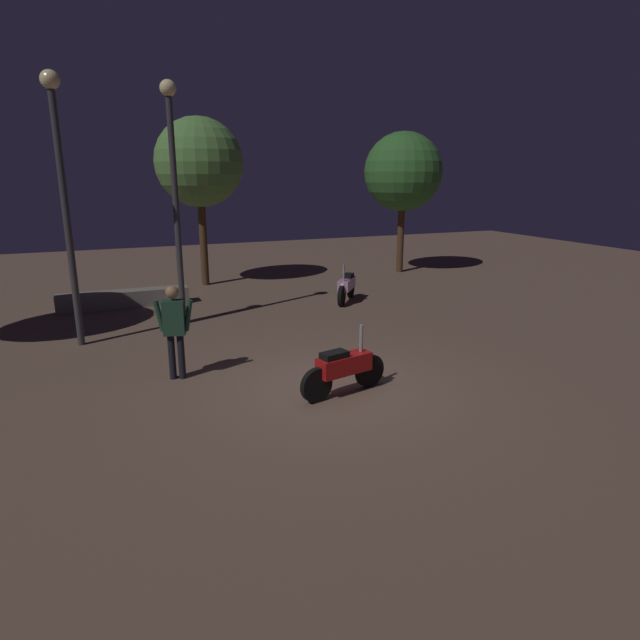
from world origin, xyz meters
TOP-DOWN VIEW (x-y plane):
  - ground_plane at (0.00, 0.00)m, footprint 40.00×40.00m
  - motorcycle_red_foreground at (0.05, -0.32)m, footprint 1.64×0.51m
  - motorcycle_pink_parked_left at (2.95, 5.63)m, footprint 1.12×1.35m
  - person_rider_beside at (-2.33, 1.44)m, footprint 0.66×0.33m
  - streetlamp_near at (-1.65, 5.07)m, footprint 0.36×0.36m
  - streetlamp_far at (-3.90, 4.21)m, footprint 0.36×0.36m
  - tree_left_bg at (-0.21, 9.59)m, footprint 2.70×2.70m
  - tree_right_bg at (6.83, 9.24)m, footprint 2.73×2.73m
  - planter_wall_low at (-2.84, 7.38)m, footprint 3.37×0.50m

SIDE VIEW (x-z plane):
  - ground_plane at x=0.00m, z-range 0.00..0.00m
  - planter_wall_low at x=-2.84m, z-range 0.00..0.45m
  - motorcycle_red_foreground at x=0.05m, z-range -0.12..0.99m
  - motorcycle_pink_parked_left at x=2.95m, z-range -0.12..0.99m
  - person_rider_beside at x=-2.33m, z-range 0.16..1.82m
  - streetlamp_far at x=-3.90m, z-range 0.69..6.04m
  - streetlamp_near at x=-1.65m, z-range 0.70..6.13m
  - tree_right_bg at x=6.83m, z-range 1.08..5.99m
  - tree_left_bg at x=-0.21m, z-range 1.21..6.39m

